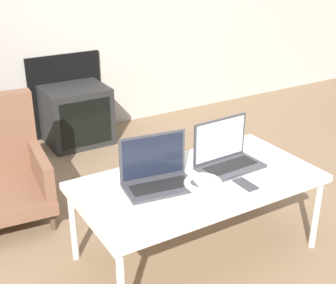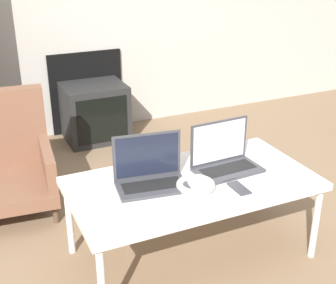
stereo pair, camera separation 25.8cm
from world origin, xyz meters
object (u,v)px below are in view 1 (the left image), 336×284
phone (245,184)px  tv (77,115)px  laptop_left (157,174)px  headphones (203,183)px  laptop_right (226,155)px

phone → tv: size_ratio=0.26×
laptop_left → headphones: bearing=-26.6°
laptop_left → phone: bearing=-22.9°
tv → phone: bearing=-85.2°
phone → tv: 1.97m
headphones → tv: (0.03, 1.85, -0.23)m
laptop_right → tv: 1.75m
phone → tv: (-0.16, 1.95, -0.22)m
laptop_right → tv: (-0.21, 1.72, -0.28)m
laptop_right → headphones: (-0.24, -0.13, -0.04)m
laptop_right → phone: size_ratio=2.67×
laptop_right → phone: (-0.05, -0.23, -0.06)m
laptop_right → headphones: 0.28m
headphones → tv: size_ratio=0.38×
headphones → phone: size_ratio=1.45×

